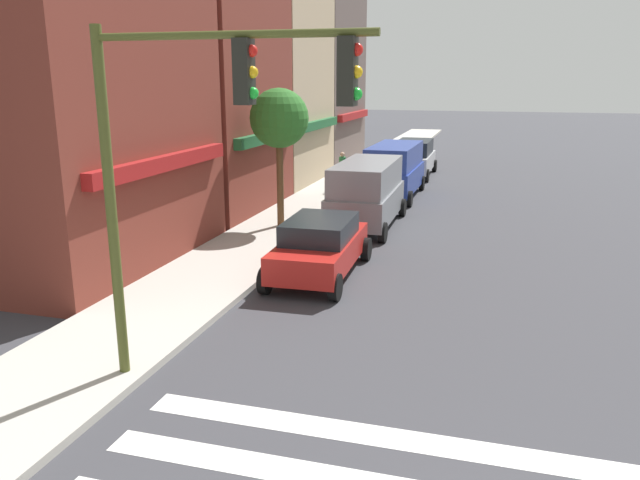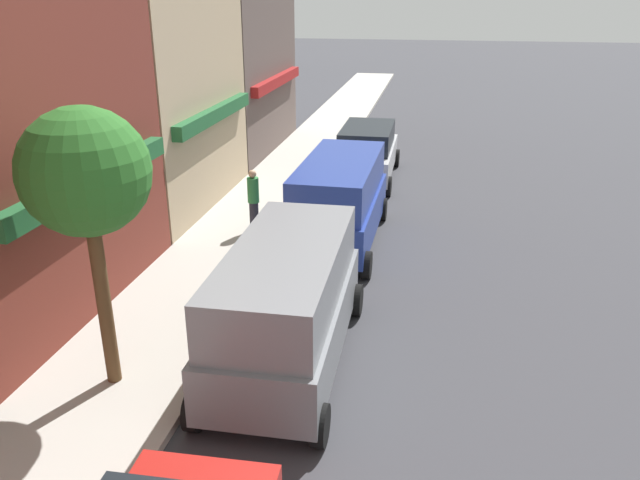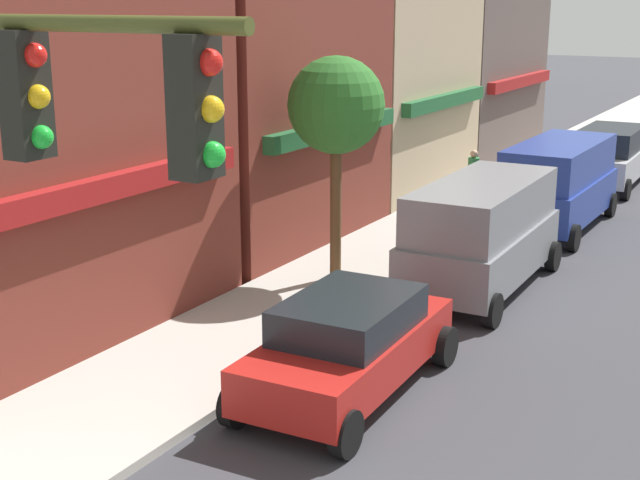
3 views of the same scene
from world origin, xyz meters
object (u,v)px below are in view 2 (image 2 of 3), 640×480
at_px(suv_silver, 367,151).
at_px(van_grey, 287,301).
at_px(van_blue, 339,199).
at_px(pedestrian_green_top, 253,200).
at_px(street_tree, 85,175).

bearing_deg(suv_silver, van_grey, 179.57).
height_order(van_blue, pedestrian_green_top, van_blue).
bearing_deg(pedestrian_green_top, van_grey, 118.79).
relative_size(van_grey, suv_silver, 1.07).
height_order(suv_silver, pedestrian_green_top, suv_silver).
xyz_separation_m(van_grey, pedestrian_green_top, (6.14, 2.43, -0.21)).
bearing_deg(street_tree, suv_silver, -11.53).
height_order(van_blue, suv_silver, van_blue).
bearing_deg(van_grey, van_blue, -0.74).
xyz_separation_m(van_blue, suv_silver, (6.40, 0.00, -0.25)).
height_order(van_blue, street_tree, street_tree).
relative_size(van_blue, suv_silver, 1.07).
bearing_deg(pedestrian_green_top, street_tree, 94.34).
distance_m(van_grey, street_tree, 4.01).
bearing_deg(street_tree, pedestrian_green_top, -2.87).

